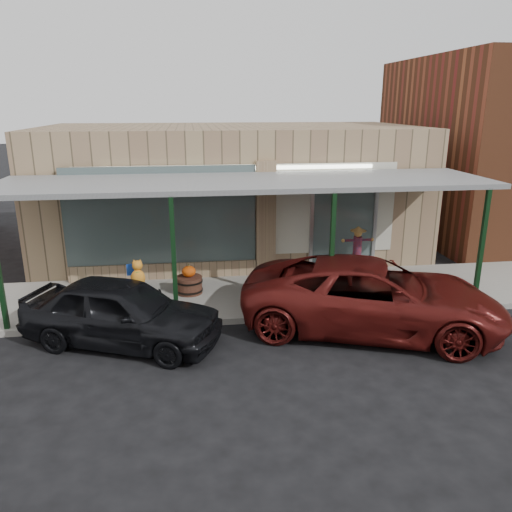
{
  "coord_description": "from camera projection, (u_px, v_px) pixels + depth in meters",
  "views": [
    {
      "loc": [
        -1.39,
        -8.53,
        4.89
      ],
      "look_at": [
        0.1,
        2.6,
        1.45
      ],
      "focal_mm": 35.0,
      "sensor_mm": 36.0,
      "label": 1
    }
  ],
  "objects": [
    {
      "name": "ground",
      "position": [
        269.0,
        366.0,
        9.69
      ],
      "size": [
        120.0,
        120.0,
        0.0
      ],
      "primitive_type": "plane",
      "color": "black",
      "rests_on": "ground"
    },
    {
      "name": "sidewalk",
      "position": [
        247.0,
        295.0,
        13.08
      ],
      "size": [
        40.0,
        3.2,
        0.15
      ],
      "primitive_type": "cube",
      "color": "gray",
      "rests_on": "ground"
    },
    {
      "name": "storefront",
      "position": [
        231.0,
        190.0,
        16.81
      ],
      "size": [
        12.0,
        6.25,
        4.2
      ],
      "color": "#987F5D",
      "rests_on": "ground"
    },
    {
      "name": "awning",
      "position": [
        247.0,
        184.0,
        12.18
      ],
      "size": [
        12.0,
        3.0,
        3.04
      ],
      "color": "slate",
      "rests_on": "ground"
    },
    {
      "name": "block_buildings_near",
      "position": [
        285.0,
        137.0,
        17.56
      ],
      "size": [
        61.0,
        8.0,
        8.0
      ],
      "color": "brown",
      "rests_on": "ground"
    },
    {
      "name": "barrel_scarecrow",
      "position": [
        356.0,
        262.0,
        13.91
      ],
      "size": [
        0.92,
        0.73,
        1.53
      ],
      "rotation": [
        0.0,
        0.0,
        0.28
      ],
      "color": "#532F21",
      "rests_on": "sidewalk"
    },
    {
      "name": "barrel_pumpkin",
      "position": [
        189.0,
        283.0,
        12.96
      ],
      "size": [
        0.75,
        0.75,
        0.79
      ],
      "rotation": [
        0.0,
        0.0,
        -0.14
      ],
      "color": "#532F21",
      "rests_on": "sidewalk"
    },
    {
      "name": "handicap_sign",
      "position": [
        134.0,
        283.0,
        11.33
      ],
      "size": [
        0.26,
        0.09,
        1.3
      ],
      "rotation": [
        0.0,
        0.0,
        0.27
      ],
      "color": "gray",
      "rests_on": "sidewalk"
    },
    {
      "name": "parked_sedan",
      "position": [
        122.0,
        312.0,
        10.43
      ],
      "size": [
        4.53,
        3.13,
        1.6
      ],
      "rotation": [
        0.0,
        0.0,
        1.19
      ],
      "color": "black",
      "rests_on": "ground"
    },
    {
      "name": "car_maroon",
      "position": [
        373.0,
        296.0,
        11.07
      ],
      "size": [
        6.26,
        4.36,
        1.59
      ],
      "primitive_type": "imported",
      "rotation": [
        0.0,
        0.0,
        1.24
      ],
      "color": "#561311",
      "rests_on": "ground"
    }
  ]
}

